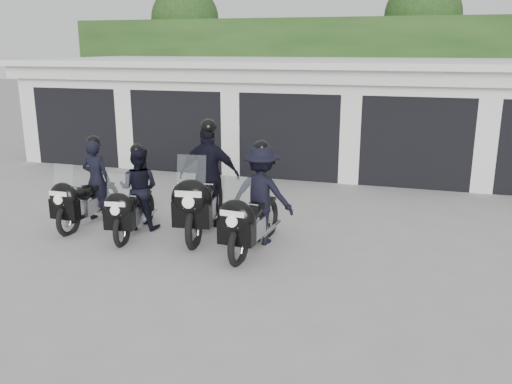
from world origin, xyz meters
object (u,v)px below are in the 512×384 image
(police_bike_b, at_px, (136,195))
(police_bike_c, at_px, (207,183))
(police_bike_d, at_px, (258,201))
(police_bike_a, at_px, (88,189))

(police_bike_b, height_order, police_bike_c, police_bike_c)
(police_bike_c, bearing_deg, police_bike_d, -34.02)
(police_bike_b, distance_m, police_bike_c, 1.32)
(police_bike_a, relative_size, police_bike_c, 0.82)
(police_bike_b, bearing_deg, police_bike_d, -10.17)
(police_bike_a, height_order, police_bike_d, police_bike_d)
(police_bike_a, distance_m, police_bike_b, 1.11)
(police_bike_c, relative_size, police_bike_d, 1.13)
(police_bike_b, relative_size, police_bike_c, 0.79)
(police_bike_b, xyz_separation_m, police_bike_c, (1.21, 0.49, 0.19))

